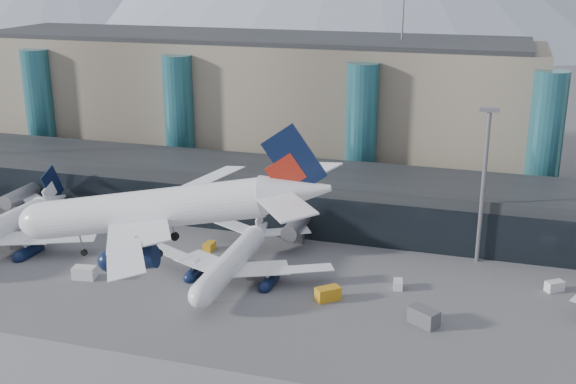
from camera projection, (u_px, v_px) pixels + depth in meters
The scene contains 13 objects.
concourse at pixel (316, 198), 134.37m from camera, with size 170.00×27.00×10.00m.
terminal_main at pixel (248, 103), 167.37m from camera, with size 130.00×30.00×31.00m.
teal_towers at pixel (267, 126), 150.50m from camera, with size 116.40×19.40×46.00m.
lightmast_mid at pixel (484, 177), 114.30m from camera, with size 3.00×1.20×25.60m.
hero_jet at pixel (179, 198), 70.38m from camera, with size 33.89×34.25×11.08m.
jet_parked_left at pixel (7, 218), 125.02m from camera, with size 36.85×36.03×11.88m.
jet_parked_mid at pixel (238, 249), 113.21m from camera, with size 32.64×31.46×10.51m.
veh_a at pixel (84, 273), 111.95m from camera, with size 3.48×1.96×1.96m, color silver.
veh_b at pixel (209, 246), 122.93m from camera, with size 2.37×1.46×1.37m, color #C48517.
veh_c at pixel (424, 317), 97.91m from camera, with size 4.12×2.18×2.29m, color #4C4C51.
veh_d at pixel (555, 286), 107.86m from camera, with size 2.72×1.46×1.55m, color silver.
veh_g at pixel (398, 284), 108.68m from camera, with size 2.27×1.32×1.32m, color silver.
veh_h at pixel (328, 294), 104.97m from camera, with size 3.54×1.86×1.95m, color #C48517.
Camera 1 is at (31.98, -65.71, 47.64)m, focal length 45.00 mm.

